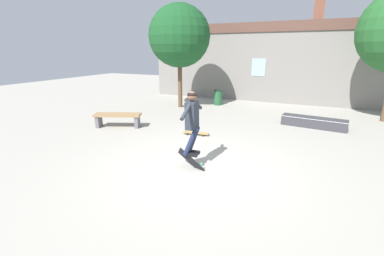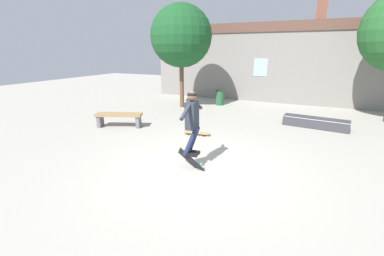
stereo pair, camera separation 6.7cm
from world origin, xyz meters
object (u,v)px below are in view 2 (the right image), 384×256
(tree_left, at_px, (181,36))
(skateboard_flipping, at_px, (191,161))
(park_bench, at_px, (119,117))
(trash_bin, at_px, (220,97))
(skate_ledge, at_px, (315,123))
(skater, at_px, (192,118))
(skateboard_resting, at_px, (197,133))

(tree_left, xyz_separation_m, skateboard_flipping, (3.31, -6.00, -3.10))
(tree_left, bearing_deg, park_bench, -96.92)
(tree_left, height_order, trash_bin, tree_left)
(skate_ledge, distance_m, skater, 5.58)
(tree_left, xyz_separation_m, trash_bin, (1.51, 1.26, -2.88))
(skate_ledge, height_order, skater, skater)
(skateboard_flipping, xyz_separation_m, skateboard_resting, (-0.87, 2.31, -0.11))
(skateboard_flipping, bearing_deg, skateboard_resting, 114.76)
(skater, bearing_deg, trash_bin, 100.69)
(skate_ledge, bearing_deg, skater, -111.73)
(skate_ledge, xyz_separation_m, skater, (-2.64, -4.81, 1.02))
(skater, distance_m, skateboard_flipping, 1.02)
(skater, height_order, skateboard_resting, skater)
(trash_bin, relative_size, skateboard_flipping, 1.01)
(skateboard_resting, bearing_deg, park_bench, 178.23)
(park_bench, xyz_separation_m, skate_ledge, (6.43, 2.89, -0.18))
(tree_left, distance_m, skate_ledge, 6.80)
(park_bench, distance_m, trash_bin, 5.65)
(skater, bearing_deg, skateboard_resting, 107.88)
(skate_ledge, relative_size, trash_bin, 2.93)
(tree_left, height_order, skateboard_resting, tree_left)
(skater, bearing_deg, park_bench, 149.86)
(tree_left, bearing_deg, skater, -60.93)
(park_bench, bearing_deg, tree_left, 60.89)
(skate_ledge, height_order, skateboard_resting, skate_ledge)
(tree_left, relative_size, skateboard_flipping, 6.28)
(tree_left, distance_m, skateboard_resting, 5.47)
(skate_ledge, bearing_deg, trash_bin, 158.65)
(skateboard_resting, bearing_deg, tree_left, 115.22)
(tree_left, height_order, skate_ledge, tree_left)
(trash_bin, bearing_deg, skate_ledge, -28.39)
(skater, relative_size, skateboard_resting, 1.73)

